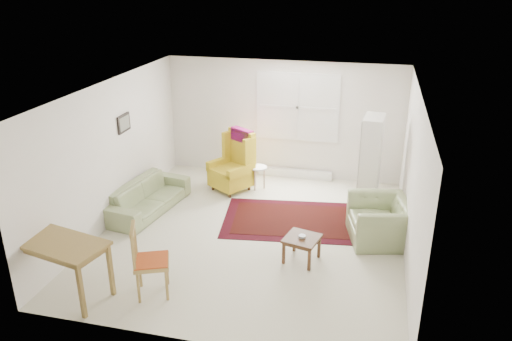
% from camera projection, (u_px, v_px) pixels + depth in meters
% --- Properties ---
extents(room, '(5.04, 5.54, 2.51)m').
position_uv_depth(room, '(256.00, 161.00, 8.24)').
color(room, beige).
rests_on(room, ground).
extents(rug, '(2.69, 1.93, 0.02)m').
position_uv_depth(rug, '(293.00, 220.00, 8.98)').
color(rug, black).
rests_on(rug, ground).
extents(sofa, '(1.03, 2.00, 0.77)m').
position_uv_depth(sofa, '(147.00, 191.00, 9.22)').
color(sofa, gray).
rests_on(sofa, ground).
extents(armchair, '(1.16, 1.26, 0.84)m').
position_uv_depth(armchair, '(380.00, 217.00, 8.19)').
color(armchair, gray).
rests_on(armchair, ground).
extents(wingback_chair, '(1.01, 1.02, 1.24)m').
position_uv_depth(wingback_chair, '(230.00, 162.00, 10.00)').
color(wingback_chair, gold).
rests_on(wingback_chair, ground).
extents(coffee_table, '(0.60, 0.60, 0.41)m').
position_uv_depth(coffee_table, '(302.00, 249.00, 7.67)').
color(coffee_table, '#492B16').
rests_on(coffee_table, ground).
extents(stool, '(0.42, 0.42, 0.48)m').
position_uv_depth(stool, '(258.00, 177.00, 10.22)').
color(stool, white).
rests_on(stool, ground).
extents(cabinet, '(0.42, 0.72, 1.73)m').
position_uv_depth(cabinet, '(371.00, 161.00, 9.34)').
color(cabinet, white).
rests_on(cabinet, ground).
extents(desk, '(1.42, 0.93, 0.83)m').
position_uv_depth(desk, '(62.00, 268.00, 6.79)').
color(desk, olive).
rests_on(desk, ground).
extents(desk_chair, '(0.61, 0.61, 1.06)m').
position_uv_depth(desk_chair, '(151.00, 260.00, 6.76)').
color(desk_chair, olive).
rests_on(desk_chair, ground).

